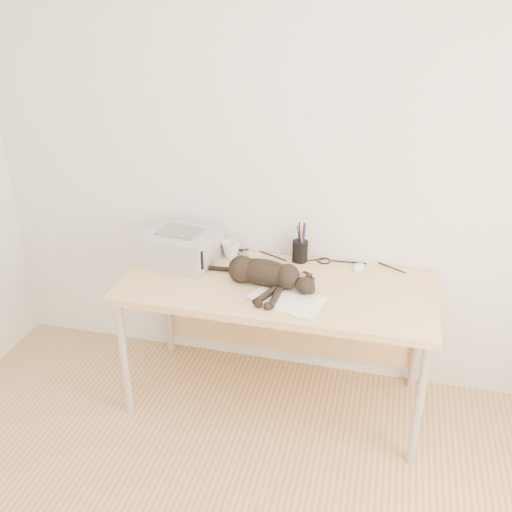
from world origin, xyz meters
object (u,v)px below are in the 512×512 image
(mouse, at_px, (359,265))
(pen_cup, at_px, (300,251))
(cat, at_px, (262,274))
(mug, at_px, (231,250))
(printer, at_px, (181,246))
(desk, at_px, (280,298))

(mouse, bearing_deg, pen_cup, -163.23)
(cat, relative_size, pen_cup, 2.83)
(mouse, bearing_deg, cat, -128.12)
(mug, height_order, mouse, mug)
(printer, relative_size, pen_cup, 1.90)
(desk, xyz_separation_m, cat, (-0.07, -0.11, 0.20))
(printer, distance_m, mug, 0.28)
(desk, xyz_separation_m, pen_cup, (0.07, 0.20, 0.19))
(mug, bearing_deg, printer, -158.78)
(pen_cup, bearing_deg, cat, -113.80)
(desk, relative_size, cat, 2.56)
(printer, distance_m, mouse, 0.97)
(mug, xyz_separation_m, mouse, (0.70, 0.04, -0.03))
(printer, bearing_deg, mug, 21.22)
(mouse, bearing_deg, desk, -135.00)
(mug, distance_m, pen_cup, 0.38)
(printer, xyz_separation_m, mouse, (0.96, 0.14, -0.07))
(desk, bearing_deg, cat, -123.36)
(pen_cup, bearing_deg, printer, -166.37)
(printer, xyz_separation_m, cat, (0.50, -0.16, -0.02))
(mug, bearing_deg, cat, -47.04)
(printer, relative_size, mug, 4.04)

